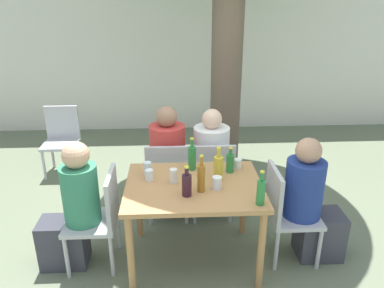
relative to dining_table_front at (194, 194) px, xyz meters
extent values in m
plane|color=#667056|center=(0.00, 0.00, -0.68)|extent=(30.00, 30.00, 0.00)
cube|color=silver|center=(0.00, 3.67, 0.72)|extent=(10.00, 0.08, 2.80)
cylinder|color=brown|center=(0.51, 1.80, 0.71)|extent=(0.38, 0.38, 2.77)
cube|color=#B27F4C|center=(0.00, 0.00, 0.08)|extent=(1.17, 0.89, 0.04)
cylinder|color=#B27F4C|center=(-0.52, -0.39, -0.31)|extent=(0.06, 0.06, 0.73)
cylinder|color=#B27F4C|center=(0.52, -0.39, -0.31)|extent=(0.06, 0.06, 0.73)
cylinder|color=#B27F4C|center=(-0.52, 0.39, -0.31)|extent=(0.06, 0.06, 0.73)
cylinder|color=#B27F4C|center=(0.52, 0.39, -0.31)|extent=(0.06, 0.06, 0.73)
cube|color=#B2B2B7|center=(-0.90, 0.00, -0.25)|extent=(0.44, 0.44, 0.04)
cube|color=#B2B2B7|center=(-0.70, 0.00, -0.01)|extent=(0.04, 0.44, 0.45)
cylinder|color=#B2B2B7|center=(-1.09, 0.19, -0.47)|extent=(0.04, 0.04, 0.41)
cylinder|color=#B2B2B7|center=(-1.09, -0.19, -0.47)|extent=(0.04, 0.04, 0.41)
cylinder|color=#B2B2B7|center=(-0.71, 0.19, -0.47)|extent=(0.04, 0.04, 0.41)
cylinder|color=#B2B2B7|center=(-0.71, -0.19, -0.47)|extent=(0.04, 0.04, 0.41)
cube|color=#B2B2B7|center=(0.90, 0.00, -0.25)|extent=(0.44, 0.44, 0.04)
cube|color=#B2B2B7|center=(0.70, 0.00, -0.01)|extent=(0.04, 0.44, 0.45)
cylinder|color=#B2B2B7|center=(1.09, -0.19, -0.47)|extent=(0.04, 0.04, 0.41)
cylinder|color=#B2B2B7|center=(1.09, 0.19, -0.47)|extent=(0.04, 0.04, 0.41)
cylinder|color=#B2B2B7|center=(0.71, -0.19, -0.47)|extent=(0.04, 0.04, 0.41)
cylinder|color=#B2B2B7|center=(0.71, 0.19, -0.47)|extent=(0.04, 0.04, 0.41)
cube|color=#B2B2B7|center=(-0.23, 0.77, -0.25)|extent=(0.44, 0.44, 0.04)
cube|color=#B2B2B7|center=(-0.23, 0.57, -0.01)|extent=(0.44, 0.04, 0.45)
cylinder|color=#B2B2B7|center=(-0.04, 0.96, -0.47)|extent=(0.04, 0.04, 0.41)
cylinder|color=#B2B2B7|center=(-0.42, 0.96, -0.47)|extent=(0.04, 0.04, 0.41)
cylinder|color=#B2B2B7|center=(-0.04, 0.58, -0.47)|extent=(0.04, 0.04, 0.41)
cylinder|color=#B2B2B7|center=(-0.42, 0.58, -0.47)|extent=(0.04, 0.04, 0.41)
cube|color=#B2B2B7|center=(0.23, 0.77, -0.25)|extent=(0.44, 0.44, 0.04)
cube|color=#B2B2B7|center=(0.23, 0.57, -0.01)|extent=(0.44, 0.04, 0.45)
cylinder|color=#B2B2B7|center=(0.42, 0.96, -0.47)|extent=(0.04, 0.04, 0.41)
cylinder|color=#B2B2B7|center=(0.04, 0.96, -0.47)|extent=(0.04, 0.04, 0.41)
cylinder|color=#B2B2B7|center=(0.42, 0.58, -0.47)|extent=(0.04, 0.04, 0.41)
cylinder|color=#B2B2B7|center=(0.04, 0.58, -0.47)|extent=(0.04, 0.04, 0.41)
cube|color=#B2B2B7|center=(-1.67, 1.87, -0.25)|extent=(0.44, 0.44, 0.04)
cube|color=#B2B2B7|center=(-1.67, 2.07, -0.01)|extent=(0.44, 0.04, 0.45)
cylinder|color=#B2B2B7|center=(-1.86, 1.68, -0.47)|extent=(0.04, 0.04, 0.41)
cylinder|color=#B2B2B7|center=(-1.48, 1.68, -0.47)|extent=(0.04, 0.04, 0.41)
cylinder|color=#B2B2B7|center=(-1.86, 2.06, -0.47)|extent=(0.04, 0.04, 0.41)
cylinder|color=#B2B2B7|center=(-1.48, 2.06, -0.47)|extent=(0.04, 0.04, 0.41)
cube|color=#383842|center=(-1.16, 0.00, -0.45)|extent=(0.40, 0.28, 0.44)
cylinder|color=#337F5B|center=(-0.96, 0.00, 0.03)|extent=(0.31, 0.31, 0.52)
sphere|color=tan|center=(-0.96, 0.00, 0.39)|extent=(0.23, 0.23, 0.23)
cube|color=#383842|center=(1.16, 0.00, -0.45)|extent=(0.40, 0.30, 0.44)
cylinder|color=navy|center=(0.96, 0.00, 0.03)|extent=(0.34, 0.34, 0.52)
sphere|color=tan|center=(0.96, 0.00, 0.39)|extent=(0.22, 0.22, 0.22)
cube|color=#383842|center=(-0.23, 1.03, -0.45)|extent=(0.34, 0.40, 0.44)
cylinder|color=#C63833|center=(-0.23, 0.83, 0.06)|extent=(0.38, 0.38, 0.58)
sphere|color=#936B51|center=(-0.23, 0.83, 0.44)|extent=(0.22, 0.22, 0.22)
cube|color=#383842|center=(0.23, 1.03, -0.45)|extent=(0.34, 0.40, 0.44)
cylinder|color=white|center=(0.23, 0.83, 0.04)|extent=(0.38, 0.38, 0.55)
sphere|color=beige|center=(0.23, 0.83, 0.41)|extent=(0.21, 0.21, 0.21)
cylinder|color=#287A38|center=(0.49, -0.35, 0.20)|extent=(0.07, 0.07, 0.20)
cylinder|color=#287A38|center=(0.49, -0.35, 0.34)|extent=(0.03, 0.03, 0.07)
cylinder|color=gold|center=(0.49, -0.35, 0.38)|extent=(0.03, 0.03, 0.01)
cylinder|color=gold|center=(0.21, 0.07, 0.21)|extent=(0.08, 0.08, 0.22)
cylinder|color=gold|center=(0.21, 0.07, 0.36)|extent=(0.03, 0.03, 0.08)
cylinder|color=gold|center=(0.21, 0.07, 0.40)|extent=(0.04, 0.04, 0.01)
cylinder|color=#287A38|center=(0.34, 0.23, 0.18)|extent=(0.07, 0.07, 0.17)
cylinder|color=#287A38|center=(0.34, 0.23, 0.30)|extent=(0.03, 0.03, 0.06)
cylinder|color=gold|center=(0.34, 0.23, 0.33)|extent=(0.04, 0.04, 0.01)
cylinder|color=#9E661E|center=(0.05, -0.12, 0.21)|extent=(0.06, 0.06, 0.23)
cylinder|color=#9E661E|center=(0.05, -0.12, 0.37)|extent=(0.03, 0.03, 0.08)
cylinder|color=gold|center=(0.05, -0.12, 0.41)|extent=(0.03, 0.03, 0.01)
cylinder|color=#331923|center=(-0.07, -0.18, 0.19)|extent=(0.08, 0.08, 0.18)
cylinder|color=#331923|center=(-0.07, -0.18, 0.31)|extent=(0.03, 0.03, 0.06)
cylinder|color=gold|center=(-0.07, -0.18, 0.35)|extent=(0.04, 0.04, 0.01)
cylinder|color=#287A38|center=(0.00, 0.30, 0.21)|extent=(0.07, 0.07, 0.22)
cylinder|color=#287A38|center=(0.00, 0.30, 0.36)|extent=(0.03, 0.03, 0.08)
cylinder|color=gold|center=(0.00, 0.30, 0.40)|extent=(0.04, 0.04, 0.01)
cylinder|color=white|center=(-0.38, 0.10, 0.15)|extent=(0.07, 0.07, 0.10)
cylinder|color=silver|center=(-0.40, 0.20, 0.16)|extent=(0.07, 0.07, 0.12)
cylinder|color=silver|center=(0.42, 0.29, 0.14)|extent=(0.07, 0.07, 0.09)
cylinder|color=silver|center=(-0.17, 0.04, 0.16)|extent=(0.07, 0.07, 0.13)
cylinder|color=white|center=(0.19, -0.09, 0.15)|extent=(0.08, 0.08, 0.11)
camera|label=1|loc=(-0.16, -2.82, 1.61)|focal=35.00mm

